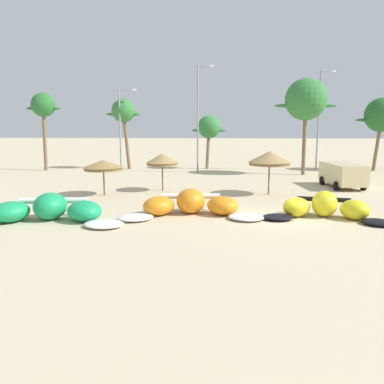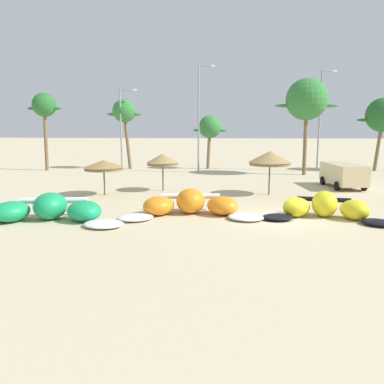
{
  "view_description": "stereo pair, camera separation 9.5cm",
  "coord_description": "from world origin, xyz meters",
  "px_view_note": "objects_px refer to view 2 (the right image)",
  "views": [
    {
      "loc": [
        -3.3,
        -19.68,
        4.73
      ],
      "look_at": [
        -4.7,
        2.0,
        1.0
      ],
      "focal_mm": 36.21,
      "sensor_mm": 36.0,
      "label": 1
    },
    {
      "loc": [
        -3.21,
        -19.67,
        4.73
      ],
      "look_at": [
        -4.7,
        2.0,
        1.0
      ],
      "focal_mm": 36.21,
      "sensor_mm": 36.0,
      "label": 2
    }
  ],
  "objects_px": {
    "beach_umbrella_middle": "(163,159)",
    "palm_center_left": "(307,100)",
    "beach_umbrella_near_van": "(104,165)",
    "lamppost_west_center": "(200,114)",
    "kite_left": "(191,205)",
    "palm_left_of_gap": "(210,128)",
    "kite_far_left": "(48,211)",
    "palm_left": "(124,112)",
    "palm_leftmost": "(44,107)",
    "lamppost_west": "(122,125)",
    "kite_left_of_center": "(325,208)",
    "lamppost_east_center": "(321,116)",
    "palm_center_right": "(383,115)",
    "parked_van": "(343,173)",
    "beach_umbrella_near_palms": "(270,158)"
  },
  "relations": [
    {
      "from": "kite_left",
      "to": "palm_leftmost",
      "type": "xyz_separation_m",
      "value": [
        -16.82,
        19.97,
        6.17
      ]
    },
    {
      "from": "kite_left_of_center",
      "to": "beach_umbrella_middle",
      "type": "relative_size",
      "value": 2.39
    },
    {
      "from": "kite_far_left",
      "to": "beach_umbrella_near_van",
      "type": "height_order",
      "value": "beach_umbrella_near_van"
    },
    {
      "from": "parked_van",
      "to": "palm_left_of_gap",
      "type": "xyz_separation_m",
      "value": [
        -10.59,
        12.42,
        3.42
      ]
    },
    {
      "from": "kite_far_left",
      "to": "kite_left",
      "type": "relative_size",
      "value": 1.05
    },
    {
      "from": "beach_umbrella_near_palms",
      "to": "palm_left",
      "type": "relative_size",
      "value": 0.4
    },
    {
      "from": "kite_far_left",
      "to": "palm_leftmost",
      "type": "bearing_deg",
      "value": 114.09
    },
    {
      "from": "palm_left",
      "to": "palm_left_of_gap",
      "type": "distance_m",
      "value": 9.49
    },
    {
      "from": "palm_left",
      "to": "palm_left_of_gap",
      "type": "relative_size",
      "value": 1.3
    },
    {
      "from": "palm_leftmost",
      "to": "kite_far_left",
      "type": "bearing_deg",
      "value": -65.91
    },
    {
      "from": "lamppost_west",
      "to": "lamppost_west_center",
      "type": "xyz_separation_m",
      "value": [
        8.33,
        -1.6,
        1.04
      ]
    },
    {
      "from": "palm_leftmost",
      "to": "lamppost_west_center",
      "type": "xyz_separation_m",
      "value": [
        16.34,
        -0.6,
        -0.81
      ]
    },
    {
      "from": "beach_umbrella_near_palms",
      "to": "palm_leftmost",
      "type": "relative_size",
      "value": 0.37
    },
    {
      "from": "beach_umbrella_middle",
      "to": "palm_left",
      "type": "xyz_separation_m",
      "value": [
        -6.27,
        14.49,
        3.86
      ]
    },
    {
      "from": "kite_far_left",
      "to": "kite_left_of_center",
      "type": "relative_size",
      "value": 1.27
    },
    {
      "from": "kite_far_left",
      "to": "lamppost_east_center",
      "type": "relative_size",
      "value": 0.8
    },
    {
      "from": "palm_leftmost",
      "to": "kite_left_of_center",
      "type": "bearing_deg",
      "value": -40.37
    },
    {
      "from": "kite_left",
      "to": "beach_umbrella_near_van",
      "type": "height_order",
      "value": "beach_umbrella_near_van"
    },
    {
      "from": "kite_far_left",
      "to": "lamppost_west_center",
      "type": "bearing_deg",
      "value": 72.87
    },
    {
      "from": "parked_van",
      "to": "palm_center_left",
      "type": "distance_m",
      "value": 9.86
    },
    {
      "from": "beach_umbrella_near_van",
      "to": "beach_umbrella_middle",
      "type": "distance_m",
      "value": 4.3
    },
    {
      "from": "palm_leftmost",
      "to": "lamppost_east_center",
      "type": "bearing_deg",
      "value": 2.64
    },
    {
      "from": "kite_left",
      "to": "palm_left_of_gap",
      "type": "height_order",
      "value": "palm_left_of_gap"
    },
    {
      "from": "kite_left",
      "to": "lamppost_west_center",
      "type": "height_order",
      "value": "lamppost_west_center"
    },
    {
      "from": "beach_umbrella_near_palms",
      "to": "lamppost_west_center",
      "type": "height_order",
      "value": "lamppost_west_center"
    },
    {
      "from": "kite_far_left",
      "to": "beach_umbrella_near_palms",
      "type": "relative_size",
      "value": 2.74
    },
    {
      "from": "kite_left_of_center",
      "to": "lamppost_west",
      "type": "xyz_separation_m",
      "value": [
        -15.81,
        21.25,
        4.32
      ]
    },
    {
      "from": "kite_far_left",
      "to": "palm_left",
      "type": "height_order",
      "value": "palm_left"
    },
    {
      "from": "beach_umbrella_middle",
      "to": "palm_center_right",
      "type": "height_order",
      "value": "palm_center_right"
    },
    {
      "from": "palm_left_of_gap",
      "to": "kite_far_left",
      "type": "bearing_deg",
      "value": -107.04
    },
    {
      "from": "kite_left_of_center",
      "to": "lamppost_west",
      "type": "distance_m",
      "value": 26.84
    },
    {
      "from": "beach_umbrella_near_palms",
      "to": "lamppost_west",
      "type": "distance_m",
      "value": 20.13
    },
    {
      "from": "beach_umbrella_middle",
      "to": "palm_center_right",
      "type": "relative_size",
      "value": 0.36
    },
    {
      "from": "kite_left",
      "to": "lamppost_east_center",
      "type": "height_order",
      "value": "lamppost_east_center"
    },
    {
      "from": "lamppost_west_center",
      "to": "beach_umbrella_middle",
      "type": "bearing_deg",
      "value": -100.15
    },
    {
      "from": "beach_umbrella_near_palms",
      "to": "kite_far_left",
      "type": "bearing_deg",
      "value": -145.03
    },
    {
      "from": "palm_left",
      "to": "kite_left",
      "type": "bearing_deg",
      "value": -68.17
    },
    {
      "from": "palm_center_left",
      "to": "lamppost_west_center",
      "type": "xyz_separation_m",
      "value": [
        -10.21,
        1.49,
        -1.25
      ]
    },
    {
      "from": "palm_leftmost",
      "to": "palm_left",
      "type": "height_order",
      "value": "palm_leftmost"
    },
    {
      "from": "kite_far_left",
      "to": "parked_van",
      "type": "relative_size",
      "value": 1.71
    },
    {
      "from": "kite_far_left",
      "to": "parked_van",
      "type": "xyz_separation_m",
      "value": [
        18.11,
        12.1,
        0.56
      ]
    },
    {
      "from": "kite_far_left",
      "to": "lamppost_west",
      "type": "xyz_separation_m",
      "value": [
        -1.78,
        22.88,
        4.32
      ]
    },
    {
      "from": "palm_left_of_gap",
      "to": "palm_center_right",
      "type": "relative_size",
      "value": 0.77
    },
    {
      "from": "beach_umbrella_middle",
      "to": "palm_center_left",
      "type": "relative_size",
      "value": 0.3
    },
    {
      "from": "palm_leftmost",
      "to": "palm_left_of_gap",
      "type": "height_order",
      "value": "palm_leftmost"
    },
    {
      "from": "beach_umbrella_near_van",
      "to": "lamppost_west_center",
      "type": "height_order",
      "value": "lamppost_west_center"
    },
    {
      "from": "parked_van",
      "to": "kite_left_of_center",
      "type": "bearing_deg",
      "value": -111.25
    },
    {
      "from": "palm_leftmost",
      "to": "lamppost_west",
      "type": "relative_size",
      "value": 0.95
    },
    {
      "from": "lamppost_west",
      "to": "lamppost_east_center",
      "type": "distance_m",
      "value": 20.81
    },
    {
      "from": "palm_left_of_gap",
      "to": "kite_left",
      "type": "bearing_deg",
      "value": -91.21
    }
  ]
}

